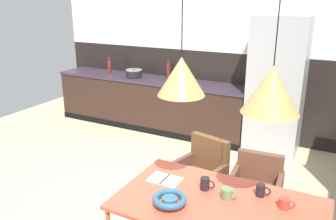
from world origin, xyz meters
TOP-DOWN VIEW (x-y plane):
  - ground_plane at (0.00, 0.00)m, footprint 7.89×7.89m
  - back_wall_splashback_dark at (0.00, 2.74)m, footprint 6.07×0.12m
  - back_wall_panel_upper at (0.00, 2.74)m, footprint 6.07×0.12m
  - kitchen_counter at (-1.15, 2.38)m, footprint 3.50×0.63m
  - refrigerator_column at (0.98, 2.38)m, footprint 0.76×0.60m
  - dining_table at (1.12, -0.43)m, footprint 1.57×0.91m
  - armchair_by_stool at (0.63, 0.47)m, footprint 0.58×0.57m
  - armchair_far_side at (1.21, 0.48)m, footprint 0.52×0.50m
  - fruit_bowl at (0.80, -0.64)m, footprint 0.26×0.26m
  - open_book at (0.59, -0.32)m, footprint 0.27×0.18m
  - mug_white_ceramic at (1.38, -0.19)m, footprint 0.12×0.07m
  - mug_wide_latte at (1.16, -0.35)m, footprint 0.13×0.09m
  - mug_glass_clear at (1.57, -0.27)m, footprint 0.12×0.08m
  - mug_short_terracotta at (0.95, -0.30)m, footprint 0.12×0.08m
  - cooking_pot at (-1.42, 2.32)m, footprint 0.28×0.28m
  - bottle_wine_green at (-1.99, 2.39)m, footprint 0.07×0.07m
  - bottle_oil_tall at (-0.88, 2.58)m, footprint 0.07×0.07m
  - pendant_lamp_over_table_near at (0.81, -0.47)m, footprint 0.35×0.35m
  - pendant_lamp_over_table_far at (1.43, -0.44)m, footprint 0.38×0.38m

SIDE VIEW (x-z plane):
  - ground_plane at x=0.00m, z-range 0.00..0.00m
  - kitchen_counter at x=-1.15m, z-range 0.00..0.89m
  - armchair_far_side at x=1.21m, z-range 0.11..0.84m
  - armchair_by_stool at x=0.63m, z-range 0.10..0.90m
  - dining_table at x=1.12m, z-range 0.32..1.04m
  - back_wall_splashback_dark at x=0.00m, z-range 0.00..1.37m
  - open_book at x=0.59m, z-range 0.72..0.74m
  - mug_glass_clear at x=1.57m, z-range 0.72..0.80m
  - mug_wide_latte at x=1.16m, z-range 0.72..0.81m
  - mug_white_ceramic at x=1.38m, z-range 0.72..0.82m
  - fruit_bowl at x=0.80m, z-range 0.73..0.82m
  - mug_short_terracotta at x=0.95m, z-range 0.72..0.83m
  - cooking_pot at x=-1.42m, z-range 0.87..1.04m
  - refrigerator_column at x=0.98m, z-range 0.00..1.99m
  - bottle_wine_green at x=-1.99m, z-range 0.86..1.16m
  - bottle_oil_tall at x=-0.88m, z-range 0.86..1.18m
  - pendant_lamp_over_table_far at x=1.43m, z-range 1.06..2.25m
  - pendant_lamp_over_table_near at x=0.81m, z-range 1.11..2.26m
  - back_wall_panel_upper at x=0.00m, z-range 1.37..2.74m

